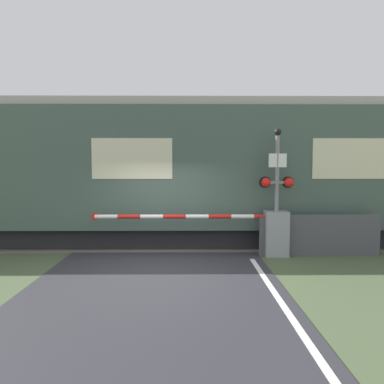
{
  "coord_description": "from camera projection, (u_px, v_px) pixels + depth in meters",
  "views": [
    {
      "loc": [
        0.66,
        -8.28,
        2.39
      ],
      "look_at": [
        0.75,
        2.01,
        1.65
      ],
      "focal_mm": 35.0,
      "sensor_mm": 36.0,
      "label": 1
    }
  ],
  "objects": [
    {
      "name": "track_bed",
      "position": [
        168.0,
        240.0,
        11.77
      ],
      "size": [
        36.0,
        3.2,
        0.13
      ],
      "color": "#666056",
      "rests_on": "ground_plane"
    },
    {
      "name": "roadside_fence",
      "position": [
        320.0,
        235.0,
        9.82
      ],
      "size": [
        3.18,
        0.06,
        1.1
      ],
      "color": "#4C4C51",
      "rests_on": "ground_plane"
    },
    {
      "name": "train",
      "position": [
        140.0,
        172.0,
        11.61
      ],
      "size": [
        21.66,
        3.07,
        4.26
      ],
      "color": "black",
      "rests_on": "ground_plane"
    },
    {
      "name": "crossing_barrier",
      "position": [
        262.0,
        231.0,
        9.81
      ],
      "size": [
        5.15,
        0.44,
        1.19
      ],
      "color": "gray",
      "rests_on": "ground_plane"
    },
    {
      "name": "signal_post",
      "position": [
        277.0,
        184.0,
        9.63
      ],
      "size": [
        0.89,
        0.26,
        3.33
      ],
      "color": "gray",
      "rests_on": "ground_plane"
    },
    {
      "name": "ground_plane",
      "position": [
        159.0,
        271.0,
        8.43
      ],
      "size": [
        80.0,
        80.0,
        0.0
      ],
      "primitive_type": "plane",
      "color": "#475638"
    }
  ]
}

